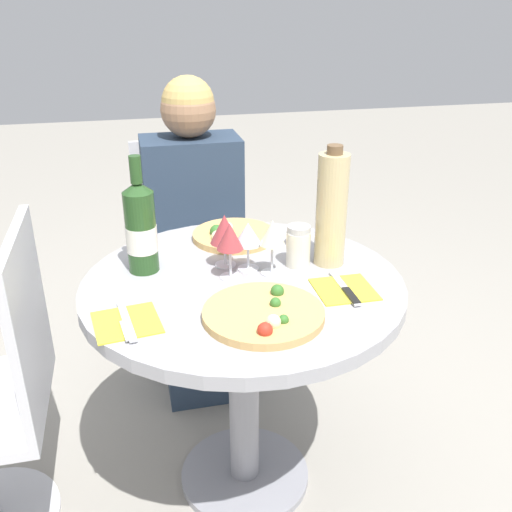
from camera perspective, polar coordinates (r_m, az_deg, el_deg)
ground_plane at (r=1.96m, az=-1.12°, el=-21.18°), size 12.00×12.00×0.00m
dining_table at (r=1.61m, az=-1.28°, el=-6.89°), size 0.87×0.87×0.71m
chair_behind_diner at (r=2.34m, az=-6.25°, el=-0.43°), size 0.43×0.43×0.89m
seated_diner at (r=2.17m, az=-5.88°, el=0.51°), size 0.36×0.44×1.16m
pizza_large at (r=1.36m, az=0.83°, el=-5.78°), size 0.29×0.29×0.05m
pizza_small_far at (r=1.79m, az=-2.38°, el=2.13°), size 0.26×0.26×0.05m
wine_bottle at (r=1.57m, az=-11.44°, el=2.76°), size 0.09×0.09×0.33m
tall_carafe at (r=1.59m, az=7.56°, el=4.64°), size 0.09×0.09×0.34m
sugar_shaker at (r=1.60m, az=4.26°, el=0.99°), size 0.07×0.07×0.12m
wine_glass_center at (r=1.55m, az=-0.80°, el=2.13°), size 0.08×0.08×0.14m
wine_glass_front_left at (r=1.50m, az=-2.62°, el=1.85°), size 0.07×0.07×0.16m
wine_glass_front_right at (r=1.53m, az=1.63°, el=2.24°), size 0.07×0.07×0.16m
wine_glass_back_left at (r=1.58m, az=-3.16°, el=2.64°), size 0.08×0.08×0.15m
place_setting_left at (r=1.37m, az=-12.81°, el=-6.53°), size 0.17×0.19×0.01m
place_setting_right at (r=1.50m, az=8.86°, el=-3.33°), size 0.15×0.19×0.01m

